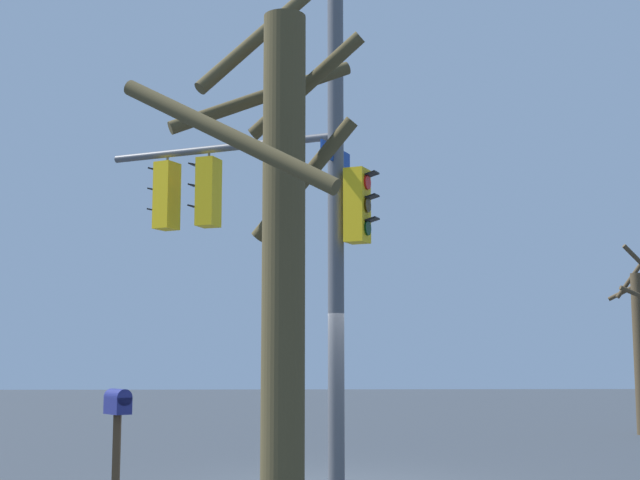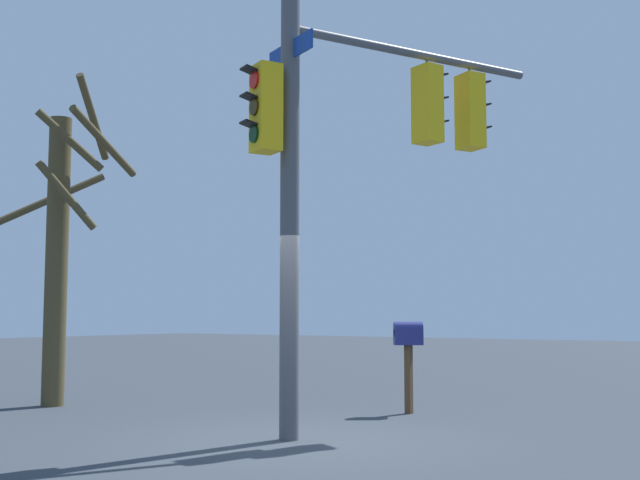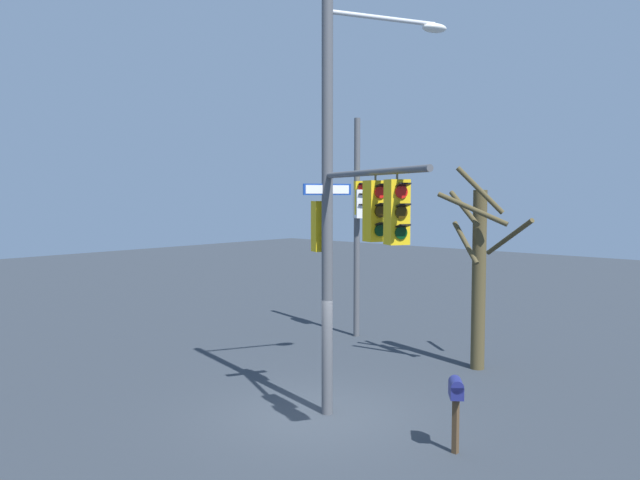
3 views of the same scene
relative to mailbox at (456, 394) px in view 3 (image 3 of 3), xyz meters
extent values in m
plane|color=#2E353D|center=(0.22, -3.23, -1.11)|extent=(80.00, 80.00, 0.00)
cylinder|color=#4C4F54|center=(0.00, -3.14, 3.44)|extent=(0.24, 0.24, 9.10)
cylinder|color=silver|center=(-1.18, -2.58, 7.47)|extent=(2.40, 1.22, 0.10)
ellipsoid|color=silver|center=(-2.36, -2.01, 7.39)|extent=(0.70, 0.58, 0.20)
cylinder|color=#4C4F54|center=(0.86, -1.34, 4.06)|extent=(1.84, 3.66, 0.12)
cube|color=yellow|center=(0.95, -1.16, 3.36)|extent=(0.44, 0.41, 1.10)
cylinder|color=red|center=(1.01, -1.01, 3.70)|extent=(0.22, 0.11, 0.22)
cube|color=black|center=(1.03, -0.94, 3.82)|extent=(0.25, 0.23, 0.06)
cylinder|color=#352504|center=(1.01, -1.01, 3.36)|extent=(0.22, 0.11, 0.22)
cube|color=black|center=(1.03, -0.94, 3.48)|extent=(0.25, 0.23, 0.06)
cylinder|color=black|center=(1.01, -1.01, 3.02)|extent=(0.22, 0.11, 0.22)
cube|color=black|center=(1.03, -0.94, 3.14)|extent=(0.25, 0.23, 0.06)
cylinder|color=#4C4F54|center=(0.95, -1.16, 3.98)|extent=(0.04, 0.04, 0.15)
cube|color=yellow|center=(1.29, -0.45, 3.36)|extent=(0.46, 0.44, 1.10)
cylinder|color=red|center=(1.37, -0.31, 3.70)|extent=(0.21, 0.13, 0.22)
cube|color=black|center=(1.40, -0.24, 3.82)|extent=(0.26, 0.24, 0.06)
cylinder|color=#352504|center=(1.37, -0.31, 3.36)|extent=(0.21, 0.13, 0.22)
cube|color=black|center=(1.40, -0.24, 3.48)|extent=(0.26, 0.24, 0.06)
cylinder|color=black|center=(1.37, -0.31, 3.02)|extent=(0.21, 0.13, 0.22)
cube|color=black|center=(1.40, -0.24, 3.14)|extent=(0.26, 0.24, 0.06)
cylinder|color=#4C4F54|center=(1.29, -0.45, 3.98)|extent=(0.04, 0.04, 0.15)
cube|color=yellow|center=(-0.15, -3.45, 2.97)|extent=(0.46, 0.43, 1.10)
cylinder|color=red|center=(-0.22, -3.60, 3.31)|extent=(0.21, 0.12, 0.22)
cube|color=black|center=(-0.26, -3.66, 3.43)|extent=(0.26, 0.24, 0.06)
cylinder|color=#352504|center=(-0.22, -3.60, 2.97)|extent=(0.21, 0.12, 0.22)
cube|color=black|center=(-0.26, -3.66, 3.09)|extent=(0.26, 0.24, 0.06)
cylinder|color=black|center=(-0.22, -3.60, 2.63)|extent=(0.21, 0.12, 0.22)
cube|color=black|center=(-0.26, -3.66, 2.75)|extent=(0.26, 0.24, 0.06)
cube|color=navy|center=(0.00, -3.14, 3.77)|extent=(1.01, 0.50, 0.24)
cube|color=white|center=(0.00, -3.13, 3.77)|extent=(0.91, 0.43, 0.18)
cylinder|color=#4C4F54|center=(-6.35, -7.37, 2.54)|extent=(0.20, 0.20, 7.30)
cube|color=white|center=(-6.17, -7.10, 3.36)|extent=(0.54, 0.57, 0.93)
cube|color=yellow|center=(-6.17, -7.10, 3.56)|extent=(0.47, 0.46, 1.10)
cylinder|color=red|center=(-6.07, -6.97, 3.90)|extent=(0.19, 0.16, 0.22)
cube|color=black|center=(-6.02, -6.91, 4.02)|extent=(0.26, 0.26, 0.06)
cylinder|color=#352504|center=(-6.07, -6.97, 3.56)|extent=(0.19, 0.16, 0.22)
cube|color=black|center=(-6.02, -6.91, 3.68)|extent=(0.26, 0.26, 0.06)
cylinder|color=black|center=(-6.07, -6.97, 3.22)|extent=(0.19, 0.16, 0.22)
cube|color=black|center=(-6.02, -6.91, 3.34)|extent=(0.26, 0.26, 0.06)
cube|color=#4C3823|center=(0.00, 0.00, -0.58)|extent=(0.10, 0.10, 1.05)
cube|color=navy|center=(0.00, 0.00, 0.06)|extent=(0.50, 0.45, 0.24)
cylinder|color=navy|center=(0.00, 0.00, 0.18)|extent=(0.50, 0.45, 0.24)
cylinder|color=#4B4127|center=(-5.43, -2.40, 1.34)|extent=(0.38, 0.38, 4.90)
cylinder|color=#4B4127|center=(-4.91, -2.14, 3.78)|extent=(0.67, 1.18, 1.27)
cylinder|color=#4B4127|center=(-6.27, -1.95, 2.49)|extent=(1.05, 1.80, 1.13)
cylinder|color=#4B4127|center=(-4.99, -2.59, 2.38)|extent=(0.53, 1.02, 1.12)
cylinder|color=#4B4127|center=(-4.57, -2.17, 3.29)|extent=(0.59, 1.81, 0.89)
cylinder|color=#4B4127|center=(-4.92, -2.60, 3.30)|extent=(0.55, 1.13, 0.95)
camera|label=1|loc=(-13.14, -2.45, 0.75)|focal=50.32mm
camera|label=2|loc=(5.86, -11.21, 0.42)|focal=45.12mm
camera|label=3|loc=(10.03, 5.62, 3.63)|focal=35.10mm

